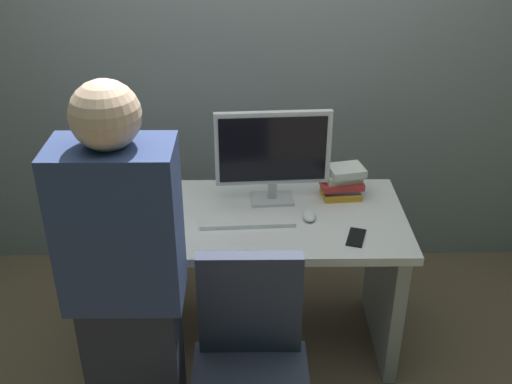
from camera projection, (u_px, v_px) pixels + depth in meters
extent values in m
plane|color=brown|center=(256.00, 338.00, 3.20)|extent=(9.00, 9.00, 0.00)
cube|color=gray|center=(254.00, 11.00, 3.22)|extent=(6.40, 0.10, 3.00)
cube|color=white|center=(256.00, 219.00, 2.86)|extent=(1.39, 0.71, 0.04)
cube|color=#B2B2B7|center=(128.00, 284.00, 3.03)|extent=(0.06, 0.63, 0.71)
cube|color=#B2B2B7|center=(384.00, 283.00, 3.04)|extent=(0.06, 0.63, 0.71)
cube|color=#33384C|center=(250.00, 303.00, 2.33)|extent=(0.40, 0.06, 0.44)
cube|color=#262838|center=(139.00, 384.00, 2.36)|extent=(0.34, 0.20, 0.85)
cube|color=navy|center=(119.00, 226.00, 2.02)|extent=(0.40, 0.24, 0.58)
sphere|color=beige|center=(105.00, 115.00, 1.84)|extent=(0.22, 0.22, 0.22)
cube|color=silver|center=(272.00, 199.00, 2.97)|extent=(0.21, 0.15, 0.02)
cube|color=silver|center=(272.00, 190.00, 2.94)|extent=(0.04, 0.03, 0.08)
cube|color=silver|center=(273.00, 148.00, 2.84)|extent=(0.54, 0.06, 0.36)
cube|color=black|center=(273.00, 150.00, 2.82)|extent=(0.50, 0.04, 0.32)
cube|color=white|center=(247.00, 220.00, 2.79)|extent=(0.44, 0.15, 0.02)
ellipsoid|color=white|center=(309.00, 216.00, 2.81)|extent=(0.06, 0.10, 0.03)
cylinder|color=silver|center=(160.00, 225.00, 2.68)|extent=(0.07, 0.07, 0.10)
cylinder|color=#3372B2|center=(166.00, 190.00, 2.97)|extent=(0.08, 0.08, 0.09)
cube|color=gold|center=(341.00, 193.00, 3.00)|extent=(0.20, 0.15, 0.03)
cube|color=#594C72|center=(341.00, 188.00, 3.00)|extent=(0.17, 0.13, 0.02)
cube|color=red|center=(342.00, 184.00, 2.98)|extent=(0.21, 0.14, 0.03)
cube|color=beige|center=(342.00, 176.00, 2.98)|extent=(0.19, 0.16, 0.04)
cube|color=white|center=(346.00, 170.00, 2.95)|extent=(0.19, 0.17, 0.04)
cube|color=black|center=(356.00, 237.00, 2.67)|extent=(0.11, 0.16, 0.01)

